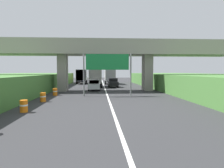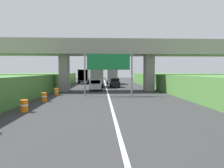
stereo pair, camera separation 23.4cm
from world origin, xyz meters
The scene contains 12 objects.
lane_centre_stripe centered at (0.00, 26.97, 0.00)m, with size 0.20×93.94×0.01m, color white.
overpass_bridge centered at (0.00, 33.71, 5.80)m, with size 40.00×4.80×7.70m.
overhead_highway_sign centered at (0.00, 27.01, 3.82)m, with size 5.88×0.18×5.20m.
truck_green centered at (1.54, 50.43, 1.93)m, with size 2.44×7.30×3.44m.
truck_blue centered at (-1.69, 41.49, 1.93)m, with size 2.44×7.30×3.44m.
truck_orange centered at (-5.16, 52.24, 1.93)m, with size 2.44×7.30×3.44m.
car_black centered at (1.67, 40.85, 0.86)m, with size 1.86×4.10×1.72m.
car_silver centered at (-1.77, 34.33, 0.86)m, with size 1.86×4.10×1.72m.
construction_barrel_2 centered at (-6.57, 17.65, 0.46)m, with size 0.57×0.57×0.90m.
construction_barrel_3 centered at (-6.58, 22.82, 0.46)m, with size 0.57×0.57×0.90m.
construction_barrel_4 centered at (-6.51, 27.98, 0.46)m, with size 0.57×0.57×0.90m.
construction_barrel_5 centered at (-6.73, 33.15, 0.46)m, with size 0.57×0.57×0.90m.
Camera 1 is at (-1.04, 2.55, 3.01)m, focal length 32.39 mm.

